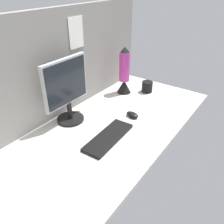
# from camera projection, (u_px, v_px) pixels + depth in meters

# --- Properties ---
(ground_plane) EXTENTS (1.80, 0.80, 0.03)m
(ground_plane) POSITION_uv_depth(u_px,v_px,m) (101.00, 132.00, 1.47)
(ground_plane) COLOR beige
(cubicle_wall_back) EXTENTS (1.80, 0.06, 0.69)m
(cubicle_wall_back) POSITION_uv_depth(u_px,v_px,m) (54.00, 66.00, 1.47)
(cubicle_wall_back) COLOR gray
(cubicle_wall_back) RESTS_ON ground_plane
(monitor) EXTENTS (0.35, 0.18, 0.42)m
(monitor) POSITION_uv_depth(u_px,v_px,m) (67.00, 89.00, 1.45)
(monitor) COLOR black
(monitor) RESTS_ON ground_plane
(keyboard) EXTENTS (0.38, 0.15, 0.02)m
(keyboard) POSITION_uv_depth(u_px,v_px,m) (109.00, 137.00, 1.38)
(keyboard) COLOR black
(keyboard) RESTS_ON ground_plane
(mouse) EXTENTS (0.07, 0.11, 0.03)m
(mouse) POSITION_uv_depth(u_px,v_px,m) (132.00, 115.00, 1.59)
(mouse) COLOR black
(mouse) RESTS_ON ground_plane
(mug_black_travel) EXTENTS (0.09, 0.09, 0.09)m
(mug_black_travel) POSITION_uv_depth(u_px,v_px,m) (147.00, 87.00, 1.92)
(mug_black_travel) COLOR black
(mug_black_travel) RESTS_ON ground_plane
(lava_lamp) EXTENTS (0.12, 0.12, 0.38)m
(lava_lamp) POSITION_uv_depth(u_px,v_px,m) (124.00, 74.00, 1.86)
(lava_lamp) COLOR black
(lava_lamp) RESTS_ON ground_plane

